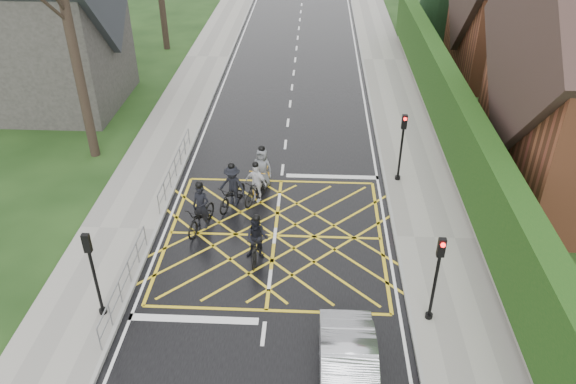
# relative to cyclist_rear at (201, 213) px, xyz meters

# --- Properties ---
(ground) EXTENTS (120.00, 120.00, 0.00)m
(ground) POSITION_rel_cyclist_rear_xyz_m (2.84, -0.38, -0.67)
(ground) COLOR black
(ground) RESTS_ON ground
(road) EXTENTS (9.00, 80.00, 0.01)m
(road) POSITION_rel_cyclist_rear_xyz_m (2.84, -0.38, -0.66)
(road) COLOR black
(road) RESTS_ON ground
(sidewalk_right) EXTENTS (3.00, 80.00, 0.15)m
(sidewalk_right) POSITION_rel_cyclist_rear_xyz_m (8.84, -0.38, -0.59)
(sidewalk_right) COLOR gray
(sidewalk_right) RESTS_ON ground
(sidewalk_left) EXTENTS (3.00, 80.00, 0.15)m
(sidewalk_left) POSITION_rel_cyclist_rear_xyz_m (-3.16, -0.38, -0.59)
(sidewalk_left) COLOR gray
(sidewalk_left) RESTS_ON ground
(stone_wall) EXTENTS (0.50, 38.00, 0.70)m
(stone_wall) POSITION_rel_cyclist_rear_xyz_m (10.59, 5.62, -0.32)
(stone_wall) COLOR slate
(stone_wall) RESTS_ON ground
(hedge) EXTENTS (0.90, 38.00, 2.80)m
(hedge) POSITION_rel_cyclist_rear_xyz_m (10.59, 5.62, 1.43)
(hedge) COLOR #10360E
(hedge) RESTS_ON stone_wall
(house_far) EXTENTS (9.80, 8.80, 10.30)m
(house_far) POSITION_rel_cyclist_rear_xyz_m (17.59, 17.62, 3.69)
(house_far) COLOR brown
(house_far) RESTS_ON ground
(church) EXTENTS (8.80, 7.80, 11.00)m
(church) POSITION_rel_cyclist_rear_xyz_m (-10.70, 11.62, 4.26)
(church) COLOR #2D2B28
(church) RESTS_ON ground
(railing_south) EXTENTS (0.05, 5.04, 1.03)m
(railing_south) POSITION_rel_cyclist_rear_xyz_m (-1.81, -3.88, 0.12)
(railing_south) COLOR slate
(railing_south) RESTS_ON ground
(railing_north) EXTENTS (0.05, 6.04, 1.03)m
(railing_north) POSITION_rel_cyclist_rear_xyz_m (-1.81, 3.62, 0.12)
(railing_north) COLOR slate
(railing_north) RESTS_ON ground
(traffic_light_ne) EXTENTS (0.24, 0.31, 3.21)m
(traffic_light_ne) POSITION_rel_cyclist_rear_xyz_m (7.94, 3.81, 1.00)
(traffic_light_ne) COLOR black
(traffic_light_ne) RESTS_ON ground
(traffic_light_se) EXTENTS (0.24, 0.31, 3.21)m
(traffic_light_se) POSITION_rel_cyclist_rear_xyz_m (7.94, -4.59, 1.00)
(traffic_light_se) COLOR black
(traffic_light_se) RESTS_ON ground
(traffic_light_sw) EXTENTS (0.24, 0.31, 3.21)m
(traffic_light_sw) POSITION_rel_cyclist_rear_xyz_m (-2.26, -4.88, 1.00)
(traffic_light_sw) COLOR black
(traffic_light_sw) RESTS_ON ground
(cyclist_rear) EXTENTS (1.30, 2.23, 2.05)m
(cyclist_rear) POSITION_rel_cyclist_rear_xyz_m (0.00, 0.00, 0.00)
(cyclist_rear) COLOR black
(cyclist_rear) RESTS_ON ground
(cyclist_back) EXTENTS (0.88, 1.88, 1.85)m
(cyclist_back) POSITION_rel_cyclist_rear_xyz_m (2.31, -1.74, 0.03)
(cyclist_back) COLOR black
(cyclist_back) RESTS_ON ground
(cyclist_mid) EXTENTS (1.39, 2.13, 1.95)m
(cyclist_mid) POSITION_rel_cyclist_rear_xyz_m (0.98, 1.65, 0.05)
(cyclist_mid) COLOR black
(cyclist_mid) RESTS_ON ground
(cyclist_front) EXTENTS (1.23, 1.86, 1.81)m
(cyclist_front) POSITION_rel_cyclist_rear_xyz_m (1.90, 2.02, 0.00)
(cyclist_front) COLOR black
(cyclist_front) RESTS_ON ground
(cyclist_lead) EXTENTS (1.23, 2.15, 1.97)m
(cyclist_lead) POSITION_rel_cyclist_rear_xyz_m (2.05, 3.12, 0.02)
(cyclist_lead) COLOR gold
(cyclist_lead) RESTS_ON ground
(car) EXTENTS (1.58, 4.39, 1.44)m
(car) POSITION_rel_cyclist_rear_xyz_m (5.29, -7.41, 0.05)
(car) COLOR #AEAFB5
(car) RESTS_ON ground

